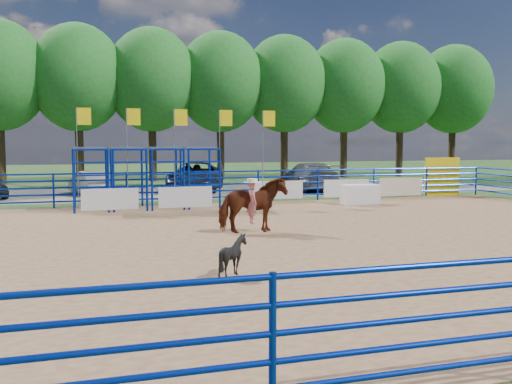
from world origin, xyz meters
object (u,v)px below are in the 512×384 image
Objects in this scene: horse_and_rider at (252,203)px; car_c at (196,177)px; car_b at (90,183)px; car_d at (309,176)px; announcer_table at (360,194)px; calf at (233,255)px.

horse_and_rider is 0.39× the size of car_c.
car_c is (1.24, 15.67, -0.10)m from horse_and_rider.
car_b is 0.69× the size of car_d.
car_b is (-11.50, 8.27, 0.18)m from announcer_table.
horse_and_rider is 15.34m from car_b.
announcer_table is 10.91m from car_c.
car_b is (-2.60, 19.91, 0.20)m from calf.
car_c is 1.06× the size of car_d.
announcer_table is 7.74m from car_d.
car_c is at bearing -8.39° from calf.
announcer_table is at bearing -37.03° from calf.
horse_and_rider reaches higher than car_d.
car_d is at bearing 84.88° from announcer_table.
announcer_table is 0.28× the size of car_c.
car_d is at bearing 161.26° from car_b.
horse_and_rider is 2.73× the size of calf.
calf is at bearing 81.39° from car_b.
car_b is at bearing 144.27° from announcer_table.
car_c is 6.56m from car_d.
car_c is at bearing -10.30° from car_d.
car_b reaches higher than calf.
announcer_table is 0.71× the size of horse_and_rider.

